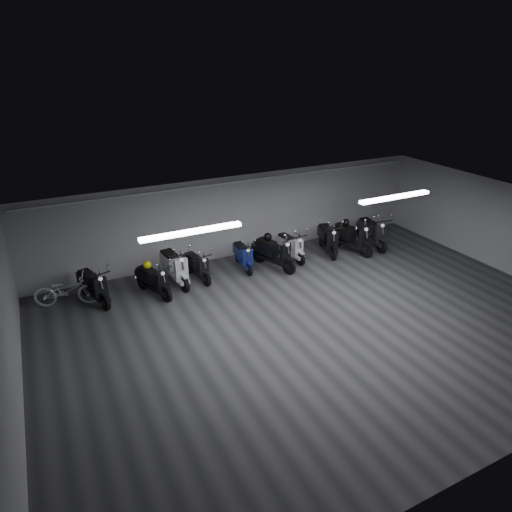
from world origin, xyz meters
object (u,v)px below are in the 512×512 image
scooter_4 (243,251)px  bicycle (66,287)px  scooter_5 (274,248)px  scooter_7 (328,234)px  scooter_8 (352,232)px  helmet_2 (268,237)px  scooter_1 (153,276)px  scooter_3 (197,262)px  scooter_2 (174,261)px  helmet_0 (147,265)px  scooter_0 (93,281)px  helmet_1 (346,222)px  scooter_6 (291,242)px  scooter_9 (373,227)px

scooter_4 → bicycle: scooter_4 is taller
scooter_5 → scooter_7: 2.30m
scooter_8 → helmet_2: 3.18m
scooter_4 → scooter_8: 3.98m
scooter_4 → scooter_7: scooter_7 is taller
scooter_1 → scooter_3: (1.46, 0.39, -0.03)m
scooter_7 → helmet_2: 2.40m
scooter_2 → helmet_0: bearing=-171.5°
scooter_5 → scooter_8: 3.06m
scooter_0 → scooter_2: scooter_2 is taller
scooter_1 → scooter_2: bearing=9.0°
scooter_7 → scooter_4: bearing=-166.4°
scooter_5 → helmet_2: size_ratio=7.28×
scooter_8 → helmet_0: 7.11m
scooter_5 → scooter_7: size_ratio=1.03×
scooter_3 → helmet_1: 5.49m
scooter_4 → scooter_6: (1.74, -0.07, 0.03)m
scooter_9 → scooter_2: bearing=-176.2°
scooter_6 → helmet_0: scooter_6 is taller
scooter_3 → helmet_1: scooter_3 is taller
scooter_9 → scooter_7: bearing=179.9°
scooter_5 → helmet_0: (-4.05, 0.17, 0.18)m
scooter_0 → scooter_3: 3.06m
scooter_4 → scooter_8: scooter_8 is taller
scooter_5 → scooter_7: scooter_5 is taller
helmet_1 → scooter_8: bearing=-73.5°
scooter_1 → helmet_0: 0.36m
scooter_2 → helmet_2: scooter_2 is taller
scooter_8 → helmet_2: scooter_8 is taller
helmet_1 → helmet_2: size_ratio=0.93×
scooter_1 → scooter_5: scooter_5 is taller
bicycle → scooter_9: bearing=-75.7°
scooter_1 → scooter_7: bearing=-18.7°
scooter_0 → helmet_1: scooter_0 is taller
scooter_8 → helmet_0: scooter_8 is taller
scooter_0 → scooter_5: size_ratio=0.93×
bicycle → scooter_0: bearing=-87.1°
scooter_0 → helmet_0: (1.51, -0.15, 0.23)m
scooter_4 → bicycle: (-5.36, 0.07, -0.04)m
scooter_1 → helmet_1: bearing=-19.3°
scooter_6 → helmet_0: 4.90m
scooter_6 → scooter_7: 1.45m
scooter_0 → scooter_6: 6.40m
scooter_7 → helmet_1: (0.69, -0.03, 0.33)m
scooter_8 → helmet_1: bearing=90.0°
scooter_3 → bicycle: scooter_3 is taller
scooter_3 → helmet_0: 1.59m
scooter_4 → helmet_0: (-3.15, -0.25, 0.30)m
scooter_2 → helmet_1: scooter_2 is taller
scooter_2 → helmet_2: 3.11m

